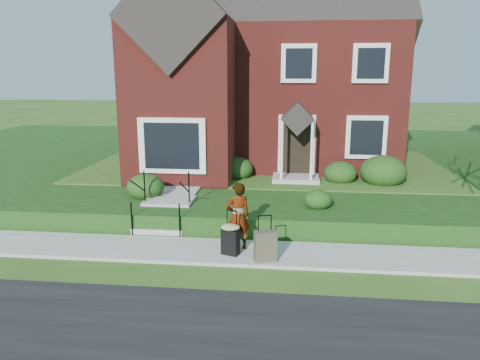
# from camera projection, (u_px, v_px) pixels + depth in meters

# --- Properties ---
(ground) EXTENTS (120.00, 120.00, 0.00)m
(ground) POSITION_uv_depth(u_px,v_px,m) (247.00, 254.00, 11.35)
(ground) COLOR #2D5119
(ground) RESTS_ON ground
(sidewalk) EXTENTS (60.00, 1.60, 0.08)m
(sidewalk) POSITION_uv_depth(u_px,v_px,m) (247.00, 253.00, 11.34)
(sidewalk) COLOR #9E9B93
(sidewalk) RESTS_ON ground
(terrace) EXTENTS (44.00, 20.00, 0.60)m
(terrace) POSITION_uv_depth(u_px,v_px,m) (356.00, 162.00, 21.41)
(terrace) COLOR #163B10
(terrace) RESTS_ON ground
(walkway) EXTENTS (1.20, 6.00, 0.06)m
(walkway) POSITION_uv_depth(u_px,v_px,m) (189.00, 180.00, 16.32)
(walkway) COLOR #9E9B93
(walkway) RESTS_ON terrace
(main_house) EXTENTS (10.40, 10.20, 9.40)m
(main_house) POSITION_uv_depth(u_px,v_px,m) (264.00, 49.00, 19.48)
(main_house) COLOR maroon
(main_house) RESTS_ON terrace
(front_steps) EXTENTS (1.40, 2.02, 1.50)m
(front_steps) POSITION_uv_depth(u_px,v_px,m) (166.00, 210.00, 13.30)
(front_steps) COLOR #9E9B93
(front_steps) RESTS_ON ground
(foundation_shrubs) EXTENTS (9.98, 4.47, 1.09)m
(foundation_shrubs) POSITION_uv_depth(u_px,v_px,m) (258.00, 169.00, 15.96)
(foundation_shrubs) COLOR #16350F
(foundation_shrubs) RESTS_ON terrace
(woman) EXTENTS (0.72, 0.61, 1.68)m
(woman) POSITION_uv_depth(u_px,v_px,m) (238.00, 216.00, 11.29)
(woman) COLOR #999999
(woman) RESTS_ON sidewalk
(suitcase_black) EXTENTS (0.56, 0.51, 1.10)m
(suitcase_black) POSITION_uv_depth(u_px,v_px,m) (230.00, 237.00, 11.05)
(suitcase_black) COLOR black
(suitcase_black) RESTS_ON sidewalk
(suitcase_olive) EXTENTS (0.55, 0.41, 1.08)m
(suitcase_olive) POSITION_uv_depth(u_px,v_px,m) (265.00, 246.00, 10.69)
(suitcase_olive) COLOR #4D4433
(suitcase_olive) RESTS_ON sidewalk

